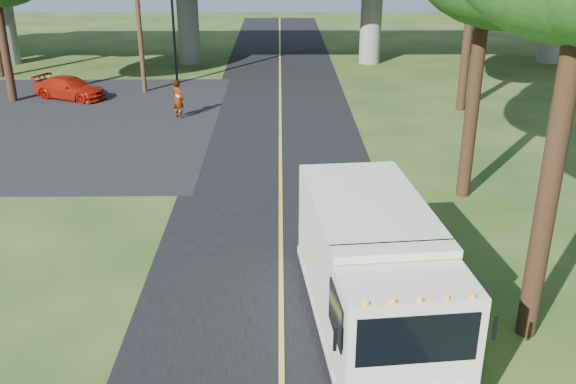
{
  "coord_description": "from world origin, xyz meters",
  "views": [
    {
      "loc": [
        -0.01,
        -11.07,
        8.45
      ],
      "look_at": [
        0.21,
        5.47,
        1.6
      ],
      "focal_mm": 40.0,
      "sensor_mm": 36.0,
      "label": 1
    }
  ],
  "objects_px": {
    "traffic_signal": "(174,27)",
    "pedestrian": "(178,99)",
    "step_van": "(372,267)",
    "utility_pole": "(138,6)",
    "red_sedan": "(70,88)"
  },
  "relations": [
    {
      "from": "red_sedan",
      "to": "pedestrian",
      "type": "distance_m",
      "value": 7.35
    },
    {
      "from": "utility_pole",
      "to": "pedestrian",
      "type": "distance_m",
      "value": 6.98
    },
    {
      "from": "traffic_signal",
      "to": "red_sedan",
      "type": "height_order",
      "value": "traffic_signal"
    },
    {
      "from": "utility_pole",
      "to": "step_van",
      "type": "xyz_separation_m",
      "value": [
        9.5,
        -22.75,
        -3.04
      ]
    },
    {
      "from": "step_van",
      "to": "pedestrian",
      "type": "bearing_deg",
      "value": 105.74
    },
    {
      "from": "traffic_signal",
      "to": "pedestrian",
      "type": "bearing_deg",
      "value": -80.85
    },
    {
      "from": "pedestrian",
      "to": "step_van",
      "type": "bearing_deg",
      "value": 149.76
    },
    {
      "from": "step_van",
      "to": "red_sedan",
      "type": "relative_size",
      "value": 1.76
    },
    {
      "from": "utility_pole",
      "to": "pedestrian",
      "type": "bearing_deg",
      "value": -63.22
    },
    {
      "from": "traffic_signal",
      "to": "utility_pole",
      "type": "distance_m",
      "value": 2.86
    },
    {
      "from": "red_sedan",
      "to": "step_van",
      "type": "bearing_deg",
      "value": -124.5
    },
    {
      "from": "step_van",
      "to": "red_sedan",
      "type": "height_order",
      "value": "step_van"
    },
    {
      "from": "red_sedan",
      "to": "pedestrian",
      "type": "height_order",
      "value": "pedestrian"
    },
    {
      "from": "step_van",
      "to": "utility_pole",
      "type": "bearing_deg",
      "value": 107.04
    },
    {
      "from": "step_van",
      "to": "red_sedan",
      "type": "xyz_separation_m",
      "value": [
        -13.12,
        21.23,
        -0.98
      ]
    }
  ]
}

